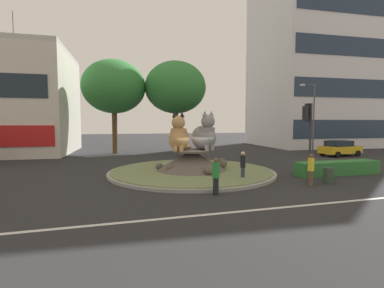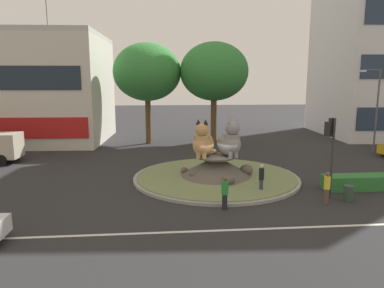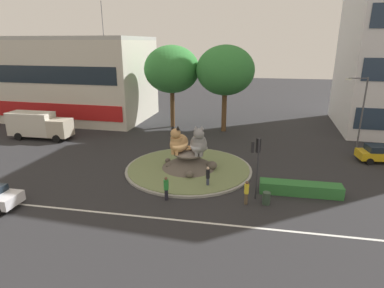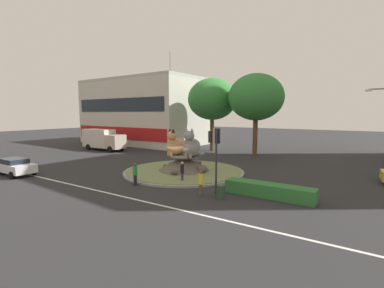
# 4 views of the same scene
# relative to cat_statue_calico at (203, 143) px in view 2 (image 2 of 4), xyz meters

# --- Properties ---
(ground_plane) EXTENTS (160.00, 160.00, 0.00)m
(ground_plane) POSITION_rel_cat_statue_calico_xyz_m (0.91, 0.05, -2.55)
(ground_plane) COLOR #28282B
(lane_centreline) EXTENTS (112.00, 0.20, 0.01)m
(lane_centreline) POSITION_rel_cat_statue_calico_xyz_m (0.91, -8.54, -2.55)
(lane_centreline) COLOR silver
(lane_centreline) RESTS_ON ground
(roundabout_island) EXTENTS (11.36, 11.36, 1.61)m
(roundabout_island) POSITION_rel_cat_statue_calico_xyz_m (0.92, 0.06, -2.01)
(roundabout_island) COLOR gray
(roundabout_island) RESTS_ON ground
(cat_statue_calico) EXTENTS (2.07, 2.54, 2.59)m
(cat_statue_calico) POSITION_rel_cat_statue_calico_xyz_m (0.00, 0.00, 0.00)
(cat_statue_calico) COLOR tan
(cat_statue_calico) RESTS_ON roundabout_island
(cat_statue_grey) EXTENTS (1.89, 2.82, 2.69)m
(cat_statue_grey) POSITION_rel_cat_statue_calico_xyz_m (1.82, -0.01, 0.04)
(cat_statue_grey) COLOR gray
(cat_statue_grey) RESTS_ON roundabout_island
(traffic_light_mast) EXTENTS (0.71, 0.61, 4.59)m
(traffic_light_mast) POSITION_rel_cat_statue_calico_xyz_m (6.73, -4.47, 0.82)
(traffic_light_mast) COLOR #2D2D33
(traffic_light_mast) RESTS_ON ground
(shophouse_block) EXTENTS (23.24, 13.66, 16.59)m
(shophouse_block) POSITION_rel_cat_statue_calico_xyz_m (-20.49, 17.89, 3.33)
(shophouse_block) COLOR beige
(shophouse_block) RESTS_ON ground
(clipped_hedge_strip) EXTENTS (6.02, 1.20, 0.90)m
(clipped_hedge_strip) POSITION_rel_cat_statue_calico_xyz_m (10.16, -3.20, -2.10)
(clipped_hedge_strip) COLOR #2D7033
(clipped_hedge_strip) RESTS_ON ground
(broadleaf_tree_behind_island) EXTENTS (7.16, 7.16, 10.70)m
(broadleaf_tree_behind_island) POSITION_rel_cat_statue_calico_xyz_m (-4.21, 14.77, 5.08)
(broadleaf_tree_behind_island) COLOR brown
(broadleaf_tree_behind_island) RESTS_ON ground
(second_tree_near_tower) EXTENTS (7.17, 7.17, 10.76)m
(second_tree_near_tower) POSITION_rel_cat_statue_calico_xyz_m (2.80, 13.89, 5.12)
(second_tree_near_tower) COLOR brown
(second_tree_near_tower) RESTS_ON ground
(streetlight_arm) EXTENTS (2.15, 0.50, 7.78)m
(streetlight_arm) POSITION_rel_cat_statue_calico_xyz_m (16.90, 7.57, 1.93)
(streetlight_arm) COLOR #4C4C51
(streetlight_arm) RESTS_ON ground
(pedestrian_green_shirt) EXTENTS (0.37, 0.37, 1.80)m
(pedestrian_green_shirt) POSITION_rel_cat_statue_calico_xyz_m (0.43, -5.95, -1.60)
(pedestrian_green_shirt) COLOR black
(pedestrian_green_shirt) RESTS_ON ground
(pedestrian_black_shirt) EXTENTS (0.31, 0.31, 1.76)m
(pedestrian_black_shirt) POSITION_rel_cat_statue_calico_xyz_m (3.12, -3.37, -1.60)
(pedestrian_black_shirt) COLOR #33384C
(pedestrian_black_shirt) RESTS_ON ground
(pedestrian_yellow_shirt) EXTENTS (0.33, 0.33, 1.77)m
(pedestrian_yellow_shirt) POSITION_rel_cat_statue_calico_xyz_m (6.16, -5.51, -1.60)
(pedestrian_yellow_shirt) COLOR brown
(pedestrian_yellow_shirt) RESTS_ON ground
(litter_bin) EXTENTS (0.56, 0.56, 0.90)m
(litter_bin) POSITION_rel_cat_statue_calico_xyz_m (7.57, -5.26, -2.10)
(litter_bin) COLOR #2D4233
(litter_bin) RESTS_ON ground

